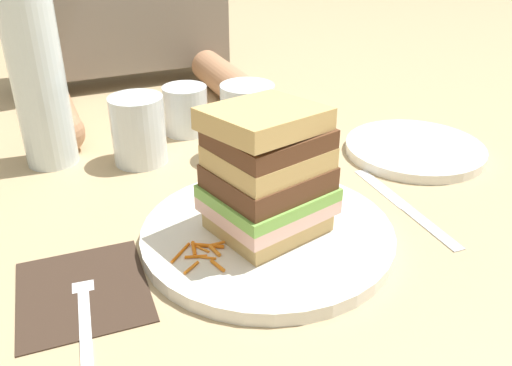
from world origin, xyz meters
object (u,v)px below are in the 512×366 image
napkin_dark (83,292)px  fork (84,304)px  side_plate (415,149)px  knife (407,208)px  sandwich (267,173)px  juice_glass (247,127)px  main_plate (267,234)px  water_bottle (35,60)px  empty_tumbler_1 (186,110)px  empty_tumbler_0 (138,130)px

napkin_dark → fork: fork is taller
side_plate → knife: bearing=-131.5°
sandwich → juice_glass: bearing=72.2°
main_plate → sandwich: sandwich is taller
main_plate → water_bottle: water_bottle is taller
main_plate → fork: main_plate is taller
main_plate → side_plate: (0.29, 0.11, -0.00)m
sandwich → water_bottle: water_bottle is taller
juice_glass → main_plate: bearing=-107.6°
napkin_dark → knife: (0.37, 0.00, 0.00)m
main_plate → empty_tumbler_1: size_ratio=3.66×
sandwich → water_bottle: (-0.19, 0.30, 0.06)m
sandwich → napkin_dark: bearing=-177.1°
fork → empty_tumbler_0: bearing=66.8°
knife → water_bottle: size_ratio=0.64×
knife → napkin_dark: bearing=-179.7°
main_plate → empty_tumbler_1: (0.01, 0.32, 0.03)m
juice_glass → empty_tumbler_1: bearing=113.5°
side_plate → napkin_dark: bearing=-165.5°
napkin_dark → juice_glass: 0.34m
knife → side_plate: 0.16m
knife → water_bottle: (-0.37, 0.30, 0.14)m
water_bottle → empty_tumbler_0: size_ratio=3.35×
knife → empty_tumbler_0: (-0.26, 0.26, 0.05)m
empty_tumbler_0 → side_plate: (0.36, -0.13, -0.04)m
napkin_dark → empty_tumbler_1: bearing=58.1°
juice_glass → side_plate: size_ratio=0.53×
napkin_dark → fork: (-0.00, -0.02, 0.00)m
empty_tumbler_0 → side_plate: size_ratio=0.48×
napkin_dark → empty_tumbler_0: size_ratio=1.42×
knife → water_bottle: 0.50m
main_plate → water_bottle: bearing=122.5°
juice_glass → water_bottle: bearing=159.7°
juice_glass → empty_tumbler_0: 0.15m
fork → side_plate: size_ratio=0.85×
juice_glass → water_bottle: (-0.25, 0.09, 0.10)m
water_bottle → empty_tumbler_0: (0.11, -0.05, -0.10)m
main_plate → knife: bearing=-2.4°
main_plate → empty_tumbler_1: 0.32m
empty_tumbler_0 → empty_tumbler_1: empty_tumbler_0 is taller
main_plate → water_bottle: (-0.19, 0.30, 0.14)m
sandwich → juice_glass: (0.07, 0.20, -0.04)m
napkin_dark → sandwich: bearing=2.9°
knife → side_plate: (0.11, 0.12, 0.01)m
water_bottle → juice_glass: bearing=-20.3°
fork → empty_tumbler_1: bearing=59.4°
knife → juice_glass: (-0.11, 0.21, 0.04)m
fork → empty_tumbler_1: (0.21, 0.36, 0.03)m
fork → water_bottle: water_bottle is taller
water_bottle → empty_tumbler_1: water_bottle is taller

